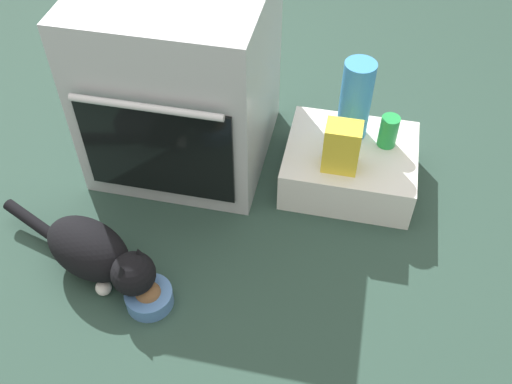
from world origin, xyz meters
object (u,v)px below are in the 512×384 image
Objects in this scene: water_bottle at (356,100)px; snack_bag at (342,147)px; oven at (181,78)px; cat at (96,253)px; food_bowl at (149,296)px; soda_can at (388,131)px; pantry_cabinet at (349,165)px.

water_bottle is 1.67× the size of snack_bag.
cat is (-0.11, -0.63, -0.24)m from oven.
oven is at bearing 96.64° from food_bowl.
cat is (-0.19, 0.07, 0.07)m from food_bowl.
oven reaches higher than food_bowl.
cat is 1.07m from soda_can.
snack_bag is at bearing -135.60° from soda_can.
water_bottle is at bearing 3.78° from oven.
water_bottle is (-0.01, 0.09, 0.23)m from pantry_cabinet.
cat is at bearing -137.04° from water_bottle.
food_bowl is 0.83× the size of snack_bag.
oven is 0.62m from water_bottle.
snack_bag reaches higher than pantry_cabinet.
water_bottle is 2.50× the size of soda_can.
oven is 1.11× the size of cat.
pantry_cabinet is 0.95m from cat.
water_bottle is at bearing 99.66° from pantry_cabinet.
water_bottle reaches higher than soda_can.
snack_bag is (-0.04, -0.10, 0.17)m from pantry_cabinet.
pantry_cabinet is at bearing -156.34° from soda_can.
food_bowl is 0.22m from cat.
water_bottle is 0.16m from soda_can.
pantry_cabinet is at bearing 50.36° from food_bowl.
soda_can is at bearing -15.27° from water_bottle.
cat is at bearing -143.21° from soda_can.
cat is (-0.74, -0.59, 0.03)m from pantry_cabinet.
soda_can reaches higher than pantry_cabinet.
snack_bag is at bearing -96.58° from water_bottle.
snack_bag is at bearing -13.54° from oven.
snack_bag is (-0.02, -0.18, -0.06)m from water_bottle.
food_bowl is (-0.55, -0.66, -0.05)m from pantry_cabinet.
snack_bag is at bearing -110.17° from pantry_cabinet.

